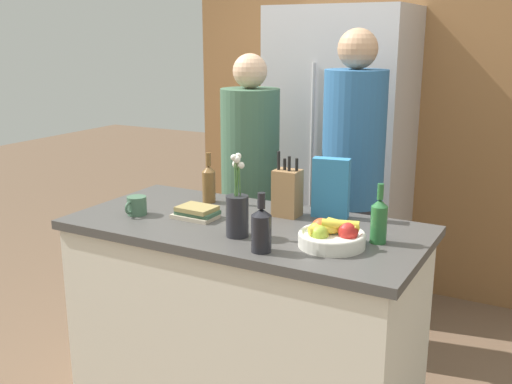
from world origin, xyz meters
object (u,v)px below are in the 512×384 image
at_px(book_stack, 196,212).
at_px(bottle_oil, 209,183).
at_px(flower_vase, 237,212).
at_px(coffee_mug, 137,206).
at_px(bottle_vinegar, 261,229).
at_px(cereal_box, 331,188).
at_px(refrigerator, 340,158).
at_px(person_in_blue, 352,177).
at_px(bottle_wine, 379,220).
at_px(fruit_bowl, 331,236).
at_px(knife_block, 287,192).
at_px(person_at_sink, 250,181).

relative_size(book_stack, bottle_oil, 0.80).
bearing_deg(flower_vase, book_stack, 155.97).
height_order(coffee_mug, bottle_vinegar, bottle_vinegar).
bearing_deg(cereal_box, flower_vase, -118.09).
height_order(refrigerator, person_in_blue, refrigerator).
bearing_deg(flower_vase, person_in_blue, 81.35).
height_order(bottle_oil, bottle_wine, bottle_oil).
bearing_deg(book_stack, bottle_wine, 4.87).
relative_size(refrigerator, cereal_box, 7.08).
bearing_deg(fruit_bowl, bottle_oil, 157.86).
height_order(refrigerator, bottle_oil, refrigerator).
relative_size(flower_vase, book_stack, 1.73).
xyz_separation_m(coffee_mug, bottle_wine, (1.09, 0.16, 0.05)).
relative_size(knife_block, person_at_sink, 0.18).
bearing_deg(bottle_oil, bottle_vinegar, -41.64).
distance_m(refrigerator, cereal_box, 1.28).
xyz_separation_m(bottle_vinegar, person_in_blue, (-0.02, 1.08, -0.02)).
relative_size(cereal_box, book_stack, 1.36).
relative_size(cereal_box, person_at_sink, 0.16).
relative_size(knife_block, cereal_box, 1.10).
xyz_separation_m(flower_vase, bottle_wine, (0.53, 0.20, -0.01)).
height_order(book_stack, person_at_sink, person_at_sink).
bearing_deg(bottle_vinegar, cereal_box, 83.64).
bearing_deg(person_in_blue, flower_vase, -78.94).
distance_m(bottle_oil, person_at_sink, 0.54).
bearing_deg(fruit_bowl, person_in_blue, 104.69).
distance_m(bottle_oil, bottle_wine, 0.93).
bearing_deg(fruit_bowl, refrigerator, 109.72).
bearing_deg(book_stack, flower_vase, -24.03).
distance_m(fruit_bowl, book_stack, 0.67).
xyz_separation_m(coffee_mug, person_at_sink, (0.11, 0.87, -0.06)).
height_order(fruit_bowl, book_stack, fruit_bowl).
bearing_deg(person_in_blue, bottle_wine, -43.75).
relative_size(coffee_mug, person_at_sink, 0.08).
bearing_deg(bottle_vinegar, person_at_sink, 121.11).
bearing_deg(bottle_vinegar, refrigerator, 101.39).
height_order(flower_vase, person_at_sink, person_at_sink).
relative_size(knife_block, book_stack, 1.49).
xyz_separation_m(flower_vase, person_in_blue, (0.15, 0.96, -0.03)).
height_order(fruit_bowl, bottle_oil, bottle_oil).
height_order(book_stack, person_in_blue, person_in_blue).
relative_size(refrigerator, book_stack, 9.59).
bearing_deg(refrigerator, person_at_sink, -109.83).
bearing_deg(bottle_wine, refrigerator, 116.24).
relative_size(coffee_mug, person_in_blue, 0.07).
height_order(book_stack, bottle_wine, bottle_wine).
relative_size(flower_vase, coffee_mug, 2.79).
relative_size(knife_block, coffee_mug, 2.40).
xyz_separation_m(book_stack, bottle_vinegar, (0.46, -0.24, 0.07)).
xyz_separation_m(knife_block, cereal_box, (0.18, 0.08, 0.03)).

